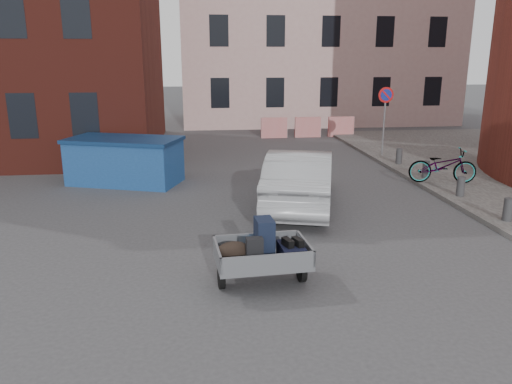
{
  "coord_description": "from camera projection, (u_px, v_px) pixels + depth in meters",
  "views": [
    {
      "loc": [
        -1.26,
        -9.32,
        3.9
      ],
      "look_at": [
        -0.06,
        0.9,
        1.1
      ],
      "focal_mm": 35.0,
      "sensor_mm": 36.0,
      "label": 1
    }
  ],
  "objects": [
    {
      "name": "barriers",
      "position": [
        308.0,
        127.0,
        24.81
      ],
      "size": [
        4.7,
        0.18,
        1.0
      ],
      "color": "red",
      "rests_on": "ground"
    },
    {
      "name": "trailer",
      "position": [
        261.0,
        252.0,
        8.67
      ],
      "size": [
        1.68,
        1.86,
        1.2
      ],
      "rotation": [
        0.0,
        0.0,
        0.07
      ],
      "color": "black",
      "rests_on": "ground"
    },
    {
      "name": "bicycle",
      "position": [
        443.0,
        166.0,
        15.33
      ],
      "size": [
        2.13,
        1.1,
        1.07
      ],
      "primitive_type": "imported",
      "rotation": [
        0.0,
        0.0,
        1.37
      ],
      "color": "black",
      "rests_on": "sidewalk"
    },
    {
      "name": "bollards",
      "position": [
        461.0,
        186.0,
        13.93
      ],
      "size": [
        0.22,
        9.02,
        0.55
      ],
      "color": "#3A3A3D",
      "rests_on": "sidewalk"
    },
    {
      "name": "ground",
      "position": [
        264.0,
        256.0,
        10.1
      ],
      "size": [
        120.0,
        120.0,
        0.0
      ],
      "primitive_type": "plane",
      "color": "#38383A",
      "rests_on": "ground"
    },
    {
      "name": "silver_car",
      "position": [
        300.0,
        179.0,
        13.21
      ],
      "size": [
        2.79,
        4.96,
        1.55
      ],
      "primitive_type": "imported",
      "rotation": [
        0.0,
        0.0,
        2.88
      ],
      "color": "#9B9EA2",
      "rests_on": "ground"
    },
    {
      "name": "no_parking_sign",
      "position": [
        385.0,
        107.0,
        19.33
      ],
      "size": [
        0.6,
        0.09,
        2.65
      ],
      "color": "gray",
      "rests_on": "sidewalk"
    },
    {
      "name": "dumpster",
      "position": [
        125.0,
        161.0,
        15.73
      ],
      "size": [
        3.84,
        2.8,
        1.45
      ],
      "rotation": [
        0.0,
        0.0,
        -0.33
      ],
      "color": "navy",
      "rests_on": "ground"
    },
    {
      "name": "building_pink",
      "position": [
        315.0,
        3.0,
        30.02
      ],
      "size": [
        16.0,
        8.0,
        14.0
      ],
      "primitive_type": "cube",
      "color": "#C59B97",
      "rests_on": "ground"
    }
  ]
}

